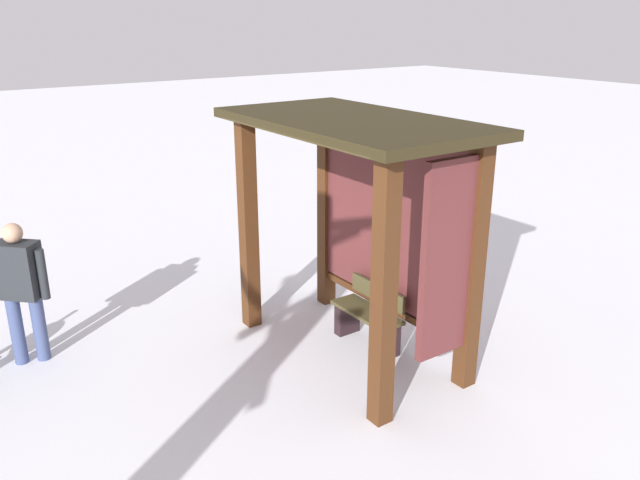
{
  "coord_description": "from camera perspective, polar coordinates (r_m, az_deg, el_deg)",
  "views": [
    {
      "loc": [
        5.0,
        -3.89,
        3.54
      ],
      "look_at": [
        -0.19,
        -0.25,
        1.3
      ],
      "focal_mm": 36.04,
      "sensor_mm": 36.0,
      "label": 1
    }
  ],
  "objects": [
    {
      "name": "person_walking",
      "position": [
        7.34,
        -25.04,
        -3.5
      ],
      "size": [
        0.5,
        0.51,
        1.56
      ],
      "color": "#25282C",
      "rests_on": "ground"
    },
    {
      "name": "bus_shelter",
      "position": [
        6.61,
        4.49,
        3.98
      ],
      "size": [
        2.87,
        1.59,
        2.58
      ],
      "color": "#452611",
      "rests_on": "ground"
    },
    {
      "name": "ground_plane",
      "position": [
        7.26,
        2.53,
        -9.77
      ],
      "size": [
        60.0,
        60.0,
        0.0
      ],
      "primitive_type": "plane",
      "color": "white"
    },
    {
      "name": "bench_left_inside",
      "position": [
        7.26,
        4.3,
        -7.01
      ],
      "size": [
        0.91,
        0.34,
        0.7
      ],
      "color": "#453E23",
      "rests_on": "ground"
    }
  ]
}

